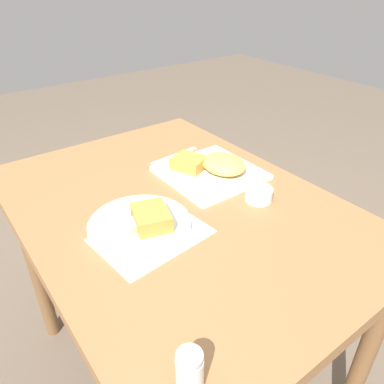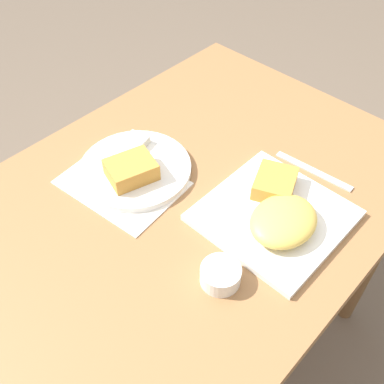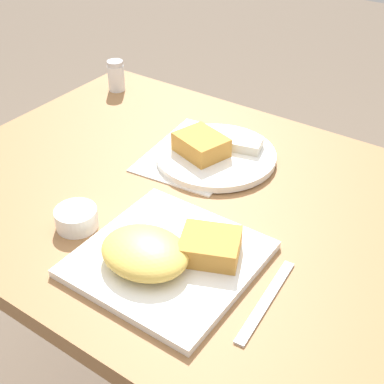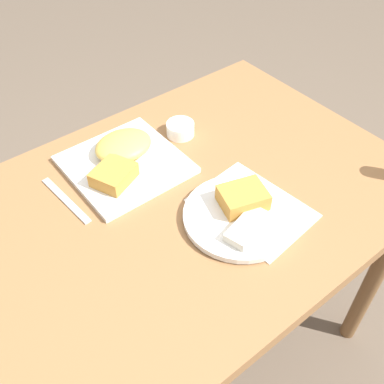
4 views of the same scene
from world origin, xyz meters
name	(u,v)px [view 2 (image 2 of 4)]	position (x,y,z in m)	size (l,w,h in m)	color
ground_plane	(190,344)	(0.00, 0.00, 0.00)	(8.00, 8.00, 0.00)	brown
dining_table	(189,221)	(0.00, 0.00, 0.65)	(1.04, 0.75, 0.75)	olive
menu_card	(122,183)	(-0.08, 0.13, 0.75)	(0.21, 0.27, 0.00)	silver
plate_square_near	(277,213)	(0.07, -0.18, 0.77)	(0.27, 0.27, 0.06)	white
plate_oval_far	(134,167)	(-0.04, 0.13, 0.76)	(0.25, 0.25, 0.05)	white
sauce_ramekin	(220,275)	(-0.12, -0.19, 0.76)	(0.07, 0.07, 0.04)	white
butter_knife	(313,171)	(0.24, -0.16, 0.75)	(0.03, 0.19, 0.00)	silver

